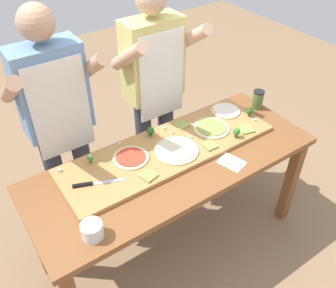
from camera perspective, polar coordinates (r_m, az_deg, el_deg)
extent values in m
plane|color=#896B4C|center=(2.79, 0.76, -14.82)|extent=(8.00, 8.00, 0.00)
cube|color=brown|center=(2.81, 18.66, -5.63)|extent=(0.07, 0.07, 0.75)
cube|color=brown|center=(2.49, -19.83, -13.23)|extent=(0.07, 0.07, 0.75)
cube|color=brown|center=(3.08, 10.53, 0.52)|extent=(0.07, 0.07, 0.75)
cube|color=brown|center=(2.22, 0.92, -3.00)|extent=(1.80, 0.71, 0.04)
cube|color=#B27F47|center=(2.27, 0.14, -0.73)|extent=(1.39, 0.44, 0.03)
cube|color=#B7BABF|center=(2.06, -9.20, -5.82)|extent=(0.18, 0.09, 0.00)
cube|color=black|center=(2.06, -13.26, -6.26)|extent=(0.11, 0.06, 0.02)
cylinder|color=beige|center=(2.43, 6.81, 2.50)|extent=(0.24, 0.24, 0.01)
cylinder|color=#899E4C|center=(2.43, 6.83, 2.66)|extent=(0.20, 0.20, 0.01)
cylinder|color=beige|center=(2.61, 9.02, 5.15)|extent=(0.20, 0.20, 0.01)
cylinder|color=silver|center=(2.61, 9.04, 5.30)|extent=(0.17, 0.17, 0.01)
cylinder|color=beige|center=(2.19, -5.87, -2.18)|extent=(0.22, 0.22, 0.01)
cylinder|color=#BC3D28|center=(2.19, -5.88, -2.02)|extent=(0.18, 0.18, 0.01)
cylinder|color=beige|center=(2.23, 1.33, -1.01)|extent=(0.27, 0.27, 0.01)
cylinder|color=beige|center=(2.23, 1.33, -0.86)|extent=(0.22, 0.22, 0.01)
cube|color=#899E4C|center=(2.44, 2.26, 3.03)|extent=(0.09, 0.09, 0.01)
cube|color=#899E4C|center=(2.07, -3.10, -4.98)|extent=(0.10, 0.10, 0.01)
cube|color=#899E4C|center=(2.28, 6.61, -0.26)|extent=(0.08, 0.08, 0.01)
cube|color=#899E4C|center=(2.46, 12.11, 2.28)|extent=(0.11, 0.11, 0.01)
cylinder|color=#3F7220|center=(2.37, 10.63, 1.33)|extent=(0.02, 0.02, 0.03)
sphere|color=#38752D|center=(2.36, 10.72, 1.93)|extent=(0.05, 0.05, 0.05)
cylinder|color=#366618|center=(2.35, -2.65, 1.59)|extent=(0.02, 0.02, 0.02)
sphere|color=#2D6623|center=(2.34, -2.67, 2.15)|extent=(0.05, 0.05, 0.05)
cylinder|color=#487A23|center=(2.20, -12.04, -2.61)|extent=(0.02, 0.02, 0.02)
sphere|color=#427F33|center=(2.18, -12.13, -2.09)|extent=(0.04, 0.04, 0.04)
cylinder|color=#2C5915|center=(2.59, 12.64, 4.52)|extent=(0.02, 0.02, 0.03)
sphere|color=#23561E|center=(2.58, 12.73, 5.04)|extent=(0.05, 0.05, 0.05)
cube|color=silver|center=(2.34, 3.58, 1.09)|extent=(0.02, 0.02, 0.01)
cube|color=silver|center=(2.56, 13.38, 3.75)|extent=(0.02, 0.02, 0.02)
cube|color=silver|center=(2.30, -7.59, 0.06)|extent=(0.02, 0.02, 0.01)
cube|color=silver|center=(2.37, 0.64, 1.84)|extent=(0.02, 0.02, 0.01)
cube|color=silver|center=(2.18, -16.67, -3.97)|extent=(0.03, 0.03, 0.02)
cube|color=white|center=(2.41, -0.71, 2.49)|extent=(0.02, 0.02, 0.02)
cylinder|color=white|center=(1.83, -11.82, -13.13)|extent=(0.11, 0.11, 0.09)
cylinder|color=white|center=(1.84, -11.75, -13.46)|extent=(0.10, 0.10, 0.05)
cylinder|color=#517033|center=(2.72, 13.90, 6.69)|extent=(0.08, 0.08, 0.13)
cylinder|color=black|center=(2.68, 14.13, 7.93)|extent=(0.08, 0.08, 0.01)
cube|color=white|center=(2.23, 9.94, -2.85)|extent=(0.15, 0.18, 0.00)
cylinder|color=#333847|center=(2.65, -16.80, -6.14)|extent=(0.12, 0.12, 0.90)
cylinder|color=#333847|center=(2.68, -12.87, -4.53)|extent=(0.12, 0.12, 0.90)
cube|color=#6689B2|center=(2.24, -17.84, 8.14)|extent=(0.40, 0.20, 0.55)
cube|color=silver|center=(2.19, -16.45, 5.15)|extent=(0.34, 0.01, 0.60)
cylinder|color=tan|center=(2.05, -23.49, 7.76)|extent=(0.08, 0.39, 0.31)
cylinder|color=tan|center=(2.16, -11.79, 11.79)|extent=(0.08, 0.39, 0.31)
sphere|color=tan|center=(2.07, -20.04, 17.50)|extent=(0.20, 0.20, 0.20)
cylinder|color=#333847|center=(2.83, -3.73, -0.69)|extent=(0.12, 0.12, 0.90)
cylinder|color=#333847|center=(2.91, -0.39, 0.73)|extent=(0.12, 0.12, 0.90)
cube|color=#D1C670|center=(2.48, -2.42, 13.17)|extent=(0.40, 0.20, 0.55)
cube|color=white|center=(2.44, -0.98, 10.52)|extent=(0.34, 0.01, 0.60)
cylinder|color=tan|center=(2.25, -6.17, 13.53)|extent=(0.08, 0.39, 0.31)
cylinder|color=tan|center=(2.48, 3.47, 16.16)|extent=(0.08, 0.39, 0.31)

